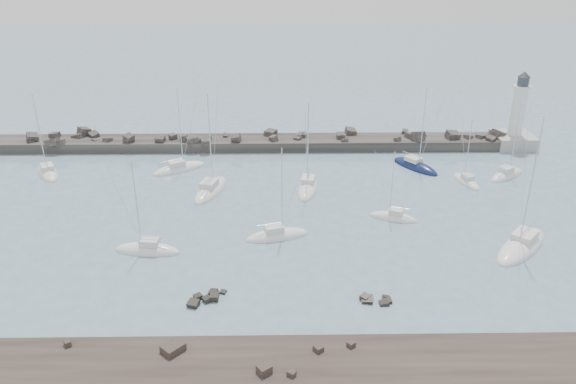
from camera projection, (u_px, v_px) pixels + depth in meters
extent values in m
plane|color=slate|center=(249.00, 253.00, 68.75)|extent=(400.00, 400.00, 0.00)
cube|color=black|center=(237.00, 383.00, 48.73)|extent=(140.00, 12.00, 0.70)
cube|color=black|center=(292.00, 373.00, 49.01)|extent=(0.90, 0.85, 0.46)
cube|color=black|center=(351.00, 344.00, 52.53)|extent=(0.92, 0.91, 0.47)
cube|color=black|center=(318.00, 348.00, 51.97)|extent=(1.08, 1.09, 0.49)
cube|color=black|center=(68.00, 343.00, 52.62)|extent=(0.85, 0.88, 0.53)
cube|color=black|center=(264.00, 369.00, 49.28)|extent=(1.51, 1.49, 0.74)
cube|color=black|center=(173.00, 348.00, 51.89)|extent=(2.45, 2.46, 0.71)
cube|color=black|center=(223.00, 292.00, 61.09)|extent=(0.82, 0.84, 0.41)
cube|color=black|center=(215.00, 298.00, 59.93)|extent=(0.94, 1.20, 1.17)
cube|color=black|center=(213.00, 293.00, 61.05)|extent=(1.15, 1.13, 0.70)
cube|color=black|center=(198.00, 297.00, 60.20)|extent=(1.26, 1.29, 0.78)
cube|color=black|center=(207.00, 299.00, 59.53)|extent=(1.12, 1.11, 0.65)
cube|color=black|center=(193.00, 304.00, 58.88)|extent=(1.43, 1.48, 1.00)
cube|color=black|center=(384.00, 304.00, 59.22)|extent=(1.11, 1.06, 0.69)
cube|color=black|center=(387.00, 301.00, 59.67)|extent=(1.05, 1.08, 0.81)
cube|color=black|center=(365.00, 298.00, 59.88)|extent=(1.25, 1.36, 0.98)
cube|color=black|center=(368.00, 301.00, 59.72)|extent=(1.46, 1.51, 1.15)
cube|color=black|center=(386.00, 298.00, 60.10)|extent=(0.75, 0.71, 0.64)
cube|color=#2C2927|center=(218.00, 147.00, 103.14)|extent=(115.00, 6.00, 3.20)
cube|color=#2C2927|center=(297.00, 139.00, 101.97)|extent=(1.53, 1.53, 0.88)
cube|color=#2C2927|center=(193.00, 141.00, 100.44)|extent=(2.59, 2.27, 2.06)
cube|color=#2C2927|center=(453.00, 135.00, 102.32)|extent=(2.82, 2.53, 1.98)
cube|color=#2C2927|center=(53.00, 142.00, 99.99)|extent=(2.34, 2.64, 2.25)
cube|color=#2C2927|center=(96.00, 136.00, 103.59)|extent=(1.50, 1.47, 0.86)
cube|color=#2C2927|center=(490.00, 140.00, 101.52)|extent=(1.95, 2.18, 1.83)
cube|color=#2C2927|center=(493.00, 135.00, 102.66)|extent=(2.44, 2.35, 2.29)
cube|color=#2C2927|center=(480.00, 137.00, 102.75)|extent=(2.08, 2.03, 1.32)
cube|color=#2C2927|center=(129.00, 139.00, 100.54)|extent=(2.26, 2.42, 2.10)
cube|color=#2C2927|center=(94.00, 136.00, 103.52)|extent=(2.15, 2.51, 2.15)
cube|color=#2C2927|center=(236.00, 139.00, 100.74)|extent=(1.94, 1.91, 2.01)
cube|color=#2C2927|center=(300.00, 136.00, 102.91)|extent=(1.78, 1.77, 1.32)
cube|color=#2C2927|center=(274.00, 139.00, 101.34)|extent=(1.96, 1.90, 1.57)
cube|color=#2C2927|center=(421.00, 137.00, 103.84)|extent=(1.60, 1.65, 1.44)
cube|color=#2C2927|center=(84.00, 132.00, 103.88)|extent=(2.93, 2.81, 2.27)
cube|color=#2C2927|center=(60.00, 143.00, 100.02)|extent=(2.15, 2.09, 1.80)
cube|color=#2C2927|center=(468.00, 138.00, 102.61)|extent=(1.97, 1.96, 1.61)
cube|color=#2C2927|center=(55.00, 136.00, 103.10)|extent=(2.10, 2.01, 1.46)
cube|color=#2C2927|center=(271.00, 134.00, 104.31)|extent=(2.66, 2.86, 1.56)
cube|color=#2C2927|center=(207.00, 140.00, 101.73)|extent=(1.59, 1.87, 1.67)
cube|color=#2C2927|center=(303.00, 136.00, 103.46)|extent=(1.53, 1.70, 1.26)
cube|color=#2C2927|center=(418.00, 137.00, 101.31)|extent=(2.77, 3.12, 2.57)
cube|color=#2C2927|center=(345.00, 141.00, 101.20)|extent=(1.33, 1.69, 1.57)
cube|color=#2C2927|center=(79.00, 137.00, 103.33)|extent=(2.60, 2.40, 1.71)
cube|color=#2C2927|center=(173.00, 137.00, 102.15)|extent=(1.76, 1.76, 1.22)
cube|color=#2C2927|center=(160.00, 140.00, 100.73)|extent=(1.86, 1.88, 1.58)
cube|color=#2C2927|center=(405.00, 133.00, 105.35)|extent=(1.67, 1.85, 1.52)
cube|color=#2C2927|center=(32.00, 138.00, 101.09)|extent=(2.80, 2.66, 2.15)
cube|color=#2C2927|center=(411.00, 137.00, 102.85)|extent=(2.49, 2.71, 1.80)
cube|color=#2C2927|center=(226.00, 137.00, 103.52)|extent=(1.18, 1.31, 1.39)
cube|color=#2C2927|center=(341.00, 137.00, 102.59)|extent=(1.59, 1.83, 1.56)
cube|color=#2C2927|center=(95.00, 142.00, 101.64)|extent=(1.53, 1.40, 1.23)
cube|color=#2C2927|center=(184.00, 139.00, 100.86)|extent=(1.45, 1.16, 1.37)
cube|color=#2C2927|center=(397.00, 139.00, 101.23)|extent=(1.49, 1.36, 1.23)
cube|color=#2C2927|center=(33.00, 143.00, 100.71)|extent=(1.31, 1.29, 1.07)
cube|color=#2C2927|center=(497.00, 136.00, 103.05)|extent=(3.44, 3.16, 2.79)
cube|color=#2C2927|center=(108.00, 141.00, 101.06)|extent=(1.79, 2.09, 1.58)
cube|color=#2C2927|center=(350.00, 133.00, 105.00)|extent=(2.29, 2.49, 2.00)
cube|color=#2C2927|center=(205.00, 142.00, 99.99)|extent=(2.29, 2.26, 1.55)
cube|color=gray|center=(513.00, 142.00, 103.67)|extent=(7.00, 7.00, 3.00)
cylinder|color=white|center=(518.00, 111.00, 101.19)|extent=(2.50, 2.50, 9.00)
cylinder|color=white|center=(522.00, 86.00, 99.35)|extent=(3.20, 3.20, 0.25)
cylinder|color=#34393F|center=(523.00, 81.00, 98.99)|extent=(2.00, 2.00, 1.60)
cone|color=#34393F|center=(525.00, 74.00, 98.45)|extent=(2.20, 2.20, 1.00)
ellipsoid|color=white|center=(48.00, 173.00, 91.96)|extent=(6.85, 9.13, 2.23)
cube|color=silver|center=(47.00, 167.00, 91.07)|extent=(2.81, 3.06, 0.70)
cylinder|color=silver|center=(40.00, 131.00, 89.63)|extent=(0.12, 0.12, 12.06)
cylinder|color=silver|center=(47.00, 164.00, 90.31)|extent=(1.86, 3.15, 0.10)
ellipsoid|color=white|center=(211.00, 191.00, 85.52)|extent=(5.95, 10.77, 2.54)
cube|color=silver|center=(209.00, 183.00, 84.46)|extent=(2.80, 3.35, 0.79)
cylinder|color=silver|center=(210.00, 139.00, 82.92)|extent=(0.13, 0.13, 13.89)
cylinder|color=silver|center=(207.00, 181.00, 83.53)|extent=(1.26, 3.98, 0.11)
ellipsoid|color=white|center=(179.00, 170.00, 93.37)|extent=(9.42, 7.68, 2.27)
cube|color=silver|center=(176.00, 163.00, 92.58)|extent=(3.24, 3.04, 0.69)
cylinder|color=silver|center=(180.00, 127.00, 90.73)|extent=(0.12, 0.12, 12.69)
cylinder|color=silver|center=(172.00, 160.00, 91.97)|extent=(3.17, 2.19, 0.10)
ellipsoid|color=white|center=(148.00, 251.00, 69.09)|extent=(8.39, 3.51, 2.29)
cube|color=silver|center=(150.00, 242.00, 68.48)|extent=(2.46, 1.91, 0.79)
cylinder|color=silver|center=(137.00, 204.00, 66.47)|extent=(0.14, 0.14, 10.99)
cylinder|color=silver|center=(154.00, 237.00, 68.12)|extent=(3.25, 0.51, 0.11)
ellipsoid|color=white|center=(308.00, 189.00, 86.17)|extent=(4.50, 9.78, 2.46)
cube|color=silver|center=(308.00, 179.00, 86.00)|extent=(2.32, 2.93, 0.80)
cylinder|color=silver|center=(308.00, 145.00, 82.43)|extent=(0.14, 0.14, 12.72)
cylinder|color=silver|center=(309.00, 173.00, 86.28)|extent=(0.76, 3.73, 0.11)
ellipsoid|color=white|center=(277.00, 237.00, 72.42)|extent=(8.67, 4.65, 2.22)
cube|color=silver|center=(274.00, 228.00, 71.77)|extent=(2.68, 2.22, 0.74)
cylinder|color=silver|center=(282.00, 190.00, 69.88)|extent=(0.13, 0.13, 11.18)
cylinder|color=silver|center=(270.00, 224.00, 71.34)|extent=(3.22, 0.97, 0.11)
ellipsoid|color=#0F183F|center=(415.00, 167.00, 94.24)|extent=(7.81, 9.32, 2.34)
cube|color=silver|center=(414.00, 159.00, 94.02)|extent=(3.06, 3.23, 0.73)
cylinder|color=silver|center=(423.00, 127.00, 90.66)|extent=(0.13, 0.13, 12.66)
cylinder|color=silver|center=(411.00, 154.00, 94.22)|extent=(2.26, 3.12, 0.10)
ellipsoid|color=white|center=(393.00, 218.00, 77.15)|extent=(6.90, 4.31, 1.90)
cube|color=silver|center=(396.00, 211.00, 76.57)|extent=(2.21, 1.91, 0.67)
cylinder|color=silver|center=(392.00, 183.00, 75.14)|extent=(0.11, 0.11, 8.92)
cylinder|color=silver|center=(400.00, 208.00, 76.17)|extent=(2.50, 1.05, 0.10)
ellipsoid|color=white|center=(466.00, 182.00, 88.55)|extent=(3.86, 7.17, 1.88)
cube|color=silver|center=(468.00, 177.00, 87.79)|extent=(1.84, 2.22, 0.64)
cylinder|color=silver|center=(468.00, 149.00, 86.78)|extent=(0.11, 0.11, 9.25)
cylinder|color=silver|center=(470.00, 174.00, 87.12)|extent=(0.81, 2.67, 0.09)
ellipsoid|color=white|center=(521.00, 248.00, 69.90)|extent=(10.75, 11.12, 2.73)
cube|color=silver|center=(525.00, 235.00, 69.65)|extent=(4.00, 4.04, 0.79)
cylinder|color=silver|center=(531.00, 183.00, 65.48)|extent=(0.14, 0.14, 15.95)
cylinder|color=silver|center=(529.00, 227.00, 69.90)|extent=(3.32, 3.53, 0.11)
ellipsoid|color=white|center=(506.00, 176.00, 90.84)|extent=(7.91, 6.91, 2.23)
cube|color=silver|center=(506.00, 169.00, 90.06)|extent=(2.78, 2.67, 0.76)
cylinder|color=silver|center=(515.00, 138.00, 88.55)|extent=(0.13, 0.13, 10.89)
cylinder|color=silver|center=(505.00, 166.00, 89.44)|extent=(2.62, 2.06, 0.11)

